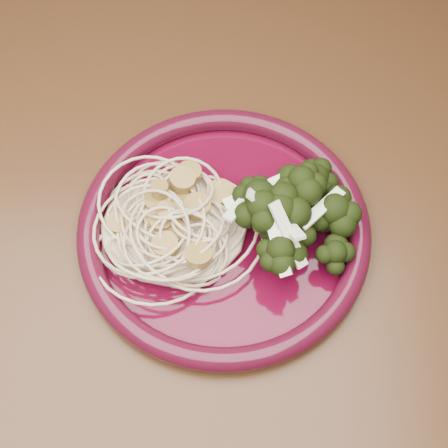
% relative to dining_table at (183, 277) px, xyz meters
% --- Properties ---
extents(dining_table, '(1.20, 0.80, 0.75)m').
position_rel_dining_table_xyz_m(dining_table, '(0.00, 0.00, 0.00)').
color(dining_table, '#472814').
rests_on(dining_table, ground).
extents(dinner_plate, '(0.30, 0.30, 0.02)m').
position_rel_dining_table_xyz_m(dinner_plate, '(0.05, 0.01, 0.11)').
color(dinner_plate, '#430518').
rests_on(dinner_plate, dining_table).
extents(spaghetti_pile, '(0.15, 0.13, 0.03)m').
position_rel_dining_table_xyz_m(spaghetti_pile, '(-0.00, 0.00, 0.12)').
color(spaghetti_pile, beige).
rests_on(spaghetti_pile, dinner_plate).
extents(scallop_cluster, '(0.13, 0.13, 0.04)m').
position_rel_dining_table_xyz_m(scallop_cluster, '(-0.00, 0.00, 0.16)').
color(scallop_cluster, '#A48441').
rests_on(scallop_cluster, spaghetti_pile).
extents(broccoli_pile, '(0.11, 0.17, 0.06)m').
position_rel_dining_table_xyz_m(broccoli_pile, '(0.11, 0.01, 0.13)').
color(broccoli_pile, black).
rests_on(broccoli_pile, dinner_plate).
extents(onion_garnish, '(0.08, 0.11, 0.06)m').
position_rel_dining_table_xyz_m(onion_garnish, '(0.11, 0.01, 0.17)').
color(onion_garnish, beige).
rests_on(onion_garnish, broccoli_pile).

